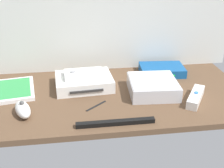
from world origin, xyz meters
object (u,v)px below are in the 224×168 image
(stylus_pen, at_px, (96,105))
(remote_nunchuk, at_px, (23,109))
(remote_wand, at_px, (196,97))
(sensor_bar, at_px, (116,123))
(network_router, at_px, (162,70))
(game_console, at_px, (84,82))
(mini_computer, at_px, (153,86))
(game_case, at_px, (15,90))
(remote_classic_pad, at_px, (84,74))

(stylus_pen, bearing_deg, remote_nunchuk, -174.10)
(remote_wand, bearing_deg, sensor_bar, -126.85)
(remote_nunchuk, bearing_deg, remote_wand, -18.65)
(network_router, bearing_deg, game_console, -161.68)
(remote_nunchuk, distance_m, stylus_pen, 0.24)
(game_console, relative_size, remote_nunchuk, 2.02)
(game_console, bearing_deg, network_router, 10.24)
(mini_computer, bearing_deg, remote_nunchuk, -168.13)
(mini_computer, relative_size, remote_nunchuk, 1.65)
(game_case, relative_size, remote_nunchuk, 1.91)
(game_console, xyz_separation_m, mini_computer, (0.25, -0.08, 0.00))
(mini_computer, distance_m, network_router, 0.19)
(remote_wand, xyz_separation_m, remote_classic_pad, (-0.38, 0.16, 0.04))
(game_console, bearing_deg, remote_classic_pad, 97.65)
(mini_computer, xyz_separation_m, remote_wand, (0.13, -0.08, -0.01))
(mini_computer, relative_size, network_router, 0.96)
(mini_computer, xyz_separation_m, stylus_pen, (-0.21, -0.07, -0.02))
(remote_wand, bearing_deg, remote_nunchuk, -145.57)
(mini_computer, bearing_deg, remote_wand, -30.97)
(game_console, distance_m, remote_wand, 0.41)
(remote_nunchuk, bearing_deg, game_console, 21.13)
(stylus_pen, bearing_deg, game_console, 101.94)
(remote_nunchuk, xyz_separation_m, stylus_pen, (0.23, 0.02, -0.02))
(remote_classic_pad, bearing_deg, game_console, -81.82)
(remote_nunchuk, xyz_separation_m, remote_classic_pad, (0.20, 0.18, 0.03))
(game_console, height_order, remote_classic_pad, remote_classic_pad)
(remote_wand, distance_m, remote_classic_pad, 0.41)
(game_case, bearing_deg, sensor_bar, -47.00)
(game_console, xyz_separation_m, stylus_pen, (0.03, -0.15, -0.02))
(game_case, bearing_deg, game_console, -7.78)
(network_router, distance_m, stylus_pen, 0.38)
(mini_computer, relative_size, remote_wand, 1.25)
(sensor_bar, bearing_deg, network_router, 55.07)
(game_case, relative_size, network_router, 1.11)
(remote_nunchuk, xyz_separation_m, sensor_bar, (0.28, -0.09, -0.01))
(game_console, xyz_separation_m, network_router, (0.33, 0.08, -0.00))
(remote_nunchuk, bearing_deg, stylus_pen, -14.22)
(remote_classic_pad, relative_size, stylus_pen, 1.65)
(sensor_bar, bearing_deg, remote_wand, 20.33)
(remote_classic_pad, distance_m, stylus_pen, 0.16)
(mini_computer, bearing_deg, sensor_bar, -131.14)
(mini_computer, relative_size, game_case, 0.87)
(mini_computer, height_order, remote_wand, mini_computer)
(remote_wand, distance_m, stylus_pen, 0.35)
(game_case, bearing_deg, network_router, -0.16)
(network_router, xyz_separation_m, sensor_bar, (-0.25, -0.35, -0.01))
(game_case, bearing_deg, remote_classic_pad, -7.63)
(network_router, xyz_separation_m, remote_nunchuk, (-0.53, -0.26, 0.00))
(remote_wand, bearing_deg, mini_computer, -178.00)
(remote_nunchuk, bearing_deg, sensor_bar, -38.53)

